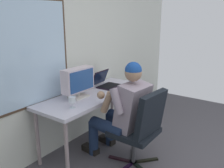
% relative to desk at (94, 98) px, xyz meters
% --- Properties ---
extents(wall_rear, '(5.74, 0.08, 2.54)m').
position_rel_desk_xyz_m(wall_rear, '(-0.18, 0.36, 0.60)').
color(wall_rear, silver).
rests_on(wall_rear, ground).
extents(desk, '(1.62, 0.60, 0.74)m').
position_rel_desk_xyz_m(desk, '(0.00, 0.00, 0.00)').
color(desk, gray).
rests_on(desk, ground).
extents(office_chair, '(0.60, 0.62, 0.94)m').
position_rel_desk_xyz_m(office_chair, '(-0.09, -0.77, -0.15)').
color(office_chair, black).
rests_on(office_chair, ground).
extents(person_seated, '(0.55, 0.84, 1.24)m').
position_rel_desk_xyz_m(person_seated, '(-0.07, -0.50, -0.04)').
color(person_seated, '#192847').
rests_on(person_seated, ground).
extents(crt_monitor, '(0.44, 0.19, 0.37)m').
position_rel_desk_xyz_m(crt_monitor, '(-0.23, 0.06, 0.28)').
color(crt_monitor, beige).
rests_on(crt_monitor, desk).
extents(laptop, '(0.35, 0.33, 0.22)m').
position_rel_desk_xyz_m(laptop, '(0.36, 0.09, 0.12)').
color(laptop, black).
rests_on(laptop, desk).
extents(wine_glass, '(0.08, 0.08, 0.13)m').
position_rel_desk_xyz_m(wine_glass, '(-0.53, -0.13, 0.15)').
color(wine_glass, silver).
rests_on(wine_glass, desk).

